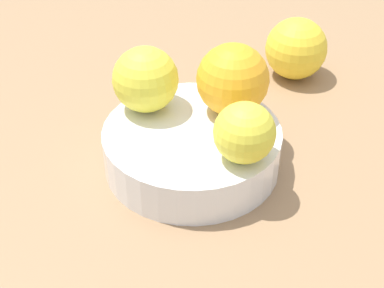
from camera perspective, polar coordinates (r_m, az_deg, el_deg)
The scene contains 6 objects.
ground_plane at distance 63.12cm, azimuth 0.00°, elevation -2.72°, with size 110.00×110.00×2.00cm, color #997551.
fruit_bowl at distance 61.10cm, azimuth 0.00°, elevation -0.43°, with size 18.94×18.94×4.63cm.
orange_in_bowl_0 at distance 60.71cm, azimuth 4.10°, elevation 6.46°, with size 7.81×7.81×7.81cm, color #F9A823.
orange_in_bowl_1 at distance 54.38cm, azimuth 5.28°, elevation 1.13°, with size 6.07×6.07×6.07cm, color yellow.
orange_in_bowl_2 at distance 61.40cm, azimuth -4.68°, elevation 6.46°, with size 7.17×7.17×7.17cm, color yellow.
orange_loose_0 at distance 77.25cm, azimuth 10.39°, elevation 9.39°, with size 8.14×8.14×8.14cm, color yellow.
Camera 1 is at (45.23, 16.37, 39.87)cm, focal length 53.26 mm.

